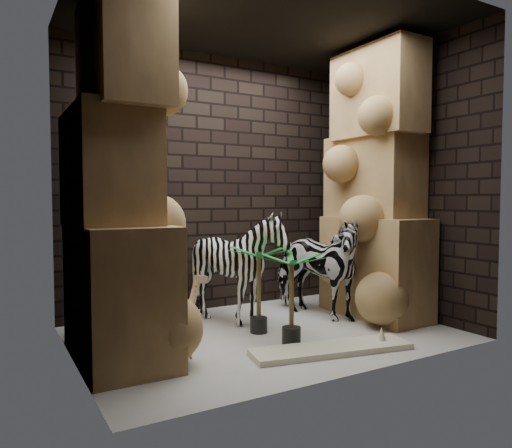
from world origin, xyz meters
TOP-DOWN VIEW (x-y plane):
  - floor at (0.00, 0.00)m, footprint 3.50×3.50m
  - ceiling at (0.00, 0.00)m, footprint 3.50×3.50m
  - wall_back at (0.00, 1.25)m, footprint 3.50×0.00m
  - wall_front at (0.00, -1.25)m, footprint 3.50×0.00m
  - wall_left at (-1.75, 0.00)m, footprint 0.00×3.00m
  - wall_right at (1.75, 0.00)m, footprint 0.00×3.00m
  - rock_pillar_left at (-1.40, 0.00)m, footprint 0.68×1.30m
  - rock_pillar_right at (1.42, 0.00)m, footprint 0.58×1.25m
  - zebra_right at (0.80, 0.28)m, footprint 0.85×1.21m
  - zebra_left at (-0.06, 0.47)m, footprint 1.34×1.46m
  - giraffe_toy at (-1.01, -0.32)m, footprint 0.39×0.25m
  - palm_front at (-0.04, 0.06)m, footprint 0.36×0.36m
  - palm_back at (0.04, -0.39)m, footprint 0.36×0.36m
  - surfboard at (0.21, -0.75)m, footprint 1.46×0.61m

SIDE VIEW (x-z plane):
  - floor at x=0.00m, z-range 0.00..0.00m
  - surfboard at x=0.21m, z-range 0.00..0.05m
  - giraffe_toy at x=-1.01m, z-range 0.00..0.72m
  - palm_back at x=0.04m, z-range 0.00..0.83m
  - palm_front at x=-0.04m, z-range 0.00..0.86m
  - zebra_left at x=-0.06m, z-range 0.00..1.07m
  - zebra_right at x=0.80m, z-range 0.00..1.30m
  - wall_back at x=0.00m, z-range -0.25..3.25m
  - wall_front at x=0.00m, z-range -0.25..3.25m
  - wall_left at x=-1.75m, z-range 0.00..3.00m
  - wall_right at x=1.75m, z-range 0.00..3.00m
  - rock_pillar_left at x=-1.40m, z-range 0.00..3.00m
  - rock_pillar_right at x=1.42m, z-range 0.00..3.00m
  - ceiling at x=0.00m, z-range 3.00..3.00m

